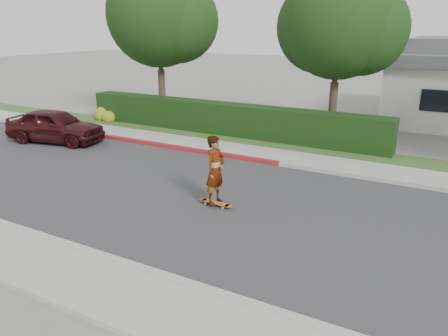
{
  "coord_description": "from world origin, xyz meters",
  "views": [
    {
      "loc": [
        6.55,
        -10.25,
        4.93
      ],
      "look_at": [
        0.8,
        0.21,
        1.0
      ],
      "focal_mm": 35.0,
      "sensor_mm": 36.0,
      "label": 1
    }
  ],
  "objects": [
    {
      "name": "skateboarder",
      "position": [
        0.8,
        -0.29,
        1.09
      ],
      "size": [
        0.53,
        0.75,
        1.95
      ],
      "primitive_type": "imported",
      "rotation": [
        0.0,
        0.0,
        1.48
      ],
      "color": "white",
      "rests_on": "skateboard"
    },
    {
      "name": "curb_near",
      "position": [
        0.0,
        -4.1,
        0.07
      ],
      "size": [
        60.0,
        0.2,
        0.15
      ],
      "primitive_type": "cube",
      "color": "#9E9E99",
      "rests_on": "ground"
    },
    {
      "name": "curb_red_section",
      "position": [
        -5.0,
        4.1,
        0.08
      ],
      "size": [
        12.0,
        0.21,
        0.15
      ],
      "primitive_type": "cube",
      "color": "maroon",
      "rests_on": "ground"
    },
    {
      "name": "tree_left",
      "position": [
        -7.51,
        8.69,
        5.26
      ],
      "size": [
        5.99,
        5.21,
        8.0
      ],
      "color": "#33261C",
      "rests_on": "ground"
    },
    {
      "name": "car_maroon",
      "position": [
        -8.91,
        2.55,
        0.73
      ],
      "size": [
        4.55,
        2.54,
        1.46
      ],
      "primitive_type": "imported",
      "rotation": [
        0.0,
        0.0,
        1.77
      ],
      "color": "#3C1314",
      "rests_on": "ground"
    },
    {
      "name": "sidewalk_far",
      "position": [
        0.0,
        5.0,
        0.06
      ],
      "size": [
        60.0,
        1.6,
        0.12
      ],
      "primitive_type": "cube",
      "color": "gray",
      "rests_on": "ground"
    },
    {
      "name": "skateboard",
      "position": [
        0.8,
        -0.29,
        0.1
      ],
      "size": [
        1.1,
        0.29,
        0.1
      ],
      "rotation": [
        0.0,
        0.0,
        -0.07
      ],
      "color": "gold",
      "rests_on": "ground"
    },
    {
      "name": "ground",
      "position": [
        0.0,
        0.0,
        0.0
      ],
      "size": [
        120.0,
        120.0,
        0.0
      ],
      "primitive_type": "plane",
      "color": "slate",
      "rests_on": "ground"
    },
    {
      "name": "curb_far",
      "position": [
        0.0,
        4.1,
        0.07
      ],
      "size": [
        60.0,
        0.2,
        0.15
      ],
      "primitive_type": "cube",
      "color": "#9E9E99",
      "rests_on": "ground"
    },
    {
      "name": "sidewalk_near",
      "position": [
        0.0,
        -5.0,
        0.06
      ],
      "size": [
        60.0,
        1.6,
        0.12
      ],
      "primitive_type": "cube",
      "color": "gray",
      "rests_on": "ground"
    },
    {
      "name": "flowering_shrub",
      "position": [
        -10.01,
        6.74,
        0.33
      ],
      "size": [
        1.4,
        1.0,
        0.9
      ],
      "color": "#2D4C19",
      "rests_on": "ground"
    },
    {
      "name": "planting_strip",
      "position": [
        0.0,
        6.6,
        0.05
      ],
      "size": [
        60.0,
        1.6,
        0.1
      ],
      "primitive_type": "cube",
      "color": "#2D4C1E",
      "rests_on": "ground"
    },
    {
      "name": "tree_center",
      "position": [
        1.49,
        9.19,
        4.9
      ],
      "size": [
        5.66,
        4.84,
        7.44
      ],
      "color": "#33261C",
      "rests_on": "ground"
    },
    {
      "name": "road",
      "position": [
        0.0,
        0.0,
        0.01
      ],
      "size": [
        60.0,
        8.0,
        0.01
      ],
      "primitive_type": "cube",
      "color": "#2D2D30",
      "rests_on": "ground"
    },
    {
      "name": "hedge",
      "position": [
        -3.0,
        7.2,
        0.75
      ],
      "size": [
        15.0,
        1.0,
        1.5
      ],
      "primitive_type": "cube",
      "color": "black",
      "rests_on": "ground"
    }
  ]
}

